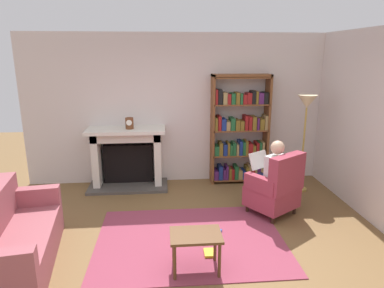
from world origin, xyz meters
name	(u,v)px	position (x,y,z in m)	size (l,w,h in m)	color
ground	(192,253)	(0.00, 0.00, 0.00)	(14.00, 14.00, 0.00)	brown
back_wall	(180,109)	(0.00, 2.55, 1.35)	(5.60, 0.10, 2.70)	silver
side_wall_right	(358,121)	(2.65, 1.25, 1.35)	(0.10, 5.20, 2.70)	silver
area_rug	(190,240)	(0.00, 0.30, 0.01)	(2.40, 1.80, 0.01)	#8D364B
fireplace	(128,155)	(-0.97, 2.30, 0.57)	(1.40, 0.64, 1.08)	#4C4742
mantel_clock	(129,123)	(-0.90, 2.20, 1.18)	(0.14, 0.14, 0.19)	brown
bookshelf	(240,131)	(1.07, 2.33, 0.97)	(1.04, 0.32, 1.99)	brown
armchair_reading	(276,188)	(1.32, 0.92, 0.42)	(0.88, 0.87, 0.97)	#331E14
seated_reader	(270,173)	(1.25, 1.02, 0.62)	(0.55, 0.59, 1.14)	silver
sofa_floral	(13,241)	(-2.01, -0.08, 0.32)	(0.96, 1.79, 0.85)	#9C4F58
side_table	(196,240)	(0.01, -0.33, 0.38)	(0.56, 0.39, 0.45)	brown
scattered_books	(198,239)	(0.10, 0.28, 0.03)	(0.70, 0.69, 0.03)	#334CA5
floor_lamp	(306,110)	(2.07, 1.82, 1.42)	(0.32, 0.32, 1.68)	#B7933F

